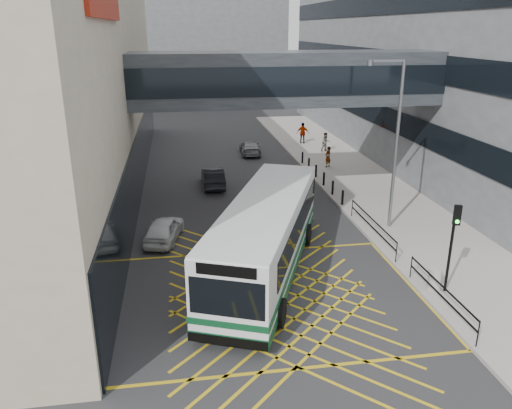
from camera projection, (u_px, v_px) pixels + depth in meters
name	position (u px, v px, depth m)	size (l,w,h in m)	color
ground	(271.00, 298.00, 20.10)	(120.00, 120.00, 0.00)	#333335
building_right	(496.00, 32.00, 42.63)	(24.09, 44.00, 20.00)	slate
building_far	(183.00, 37.00, 72.67)	(28.00, 16.00, 18.00)	slate
skybridge	(285.00, 78.00, 29.21)	(20.00, 4.10, 3.00)	#31363B
pavement	(357.00, 180.00, 35.36)	(6.00, 54.00, 0.16)	#AAA49C
box_junction	(271.00, 298.00, 20.10)	(12.00, 9.00, 0.01)	gold
bus	(266.00, 234.00, 21.63)	(7.12, 12.31, 3.41)	white
car_white	(164.00, 229.00, 25.33)	(1.62, 3.97, 1.26)	white
car_dark	(213.00, 177.00, 34.06)	(1.64, 4.20, 1.31)	black
car_silver	(250.00, 147.00, 42.88)	(1.68, 3.97, 1.24)	gray
traffic_light	(453.00, 236.00, 19.41)	(0.29, 0.45, 3.77)	black
street_lamp	(394.00, 136.00, 25.30)	(1.97, 0.31, 8.68)	slate
litter_bin	(435.00, 279.00, 20.34)	(0.52, 0.52, 0.90)	#ADA89E
kerb_railings	(399.00, 250.00, 22.36)	(0.05, 12.54, 1.00)	black
bollards	(320.00, 175.00, 34.78)	(0.14, 10.14, 0.90)	black
pedestrian_a	(328.00, 157.00, 38.25)	(0.63, 0.45, 1.60)	gray
pedestrian_b	(326.00, 142.00, 43.05)	(0.80, 0.46, 1.64)	gray
pedestrian_c	(303.00, 133.00, 46.09)	(1.12, 0.54, 1.90)	gray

